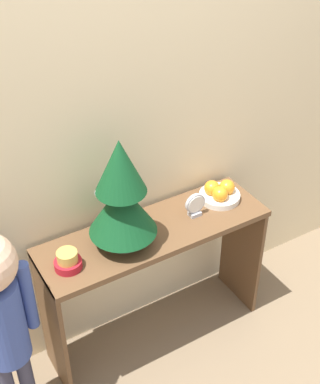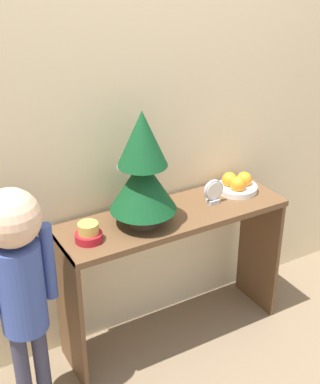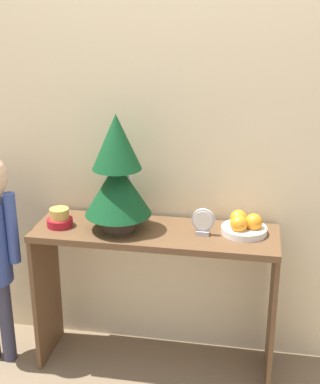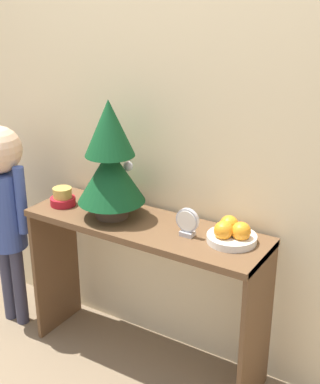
# 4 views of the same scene
# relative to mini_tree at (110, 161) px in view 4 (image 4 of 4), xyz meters

# --- Properties ---
(ground_plane) EXTENTS (12.00, 12.00, 0.00)m
(ground_plane) POSITION_rel_mini_tree_xyz_m (0.17, -0.16, -0.98)
(ground_plane) COLOR #7A664C
(back_wall) EXTENTS (7.00, 0.05, 2.50)m
(back_wall) POSITION_rel_mini_tree_xyz_m (0.17, 0.23, 0.27)
(back_wall) COLOR beige
(back_wall) RESTS_ON ground_plane
(console_table) EXTENTS (1.11, 0.34, 0.72)m
(console_table) POSITION_rel_mini_tree_xyz_m (0.17, 0.01, -0.43)
(console_table) COLOR brown
(console_table) RESTS_ON ground_plane
(mini_tree) EXTENTS (0.30, 0.30, 0.53)m
(mini_tree) POSITION_rel_mini_tree_xyz_m (0.00, 0.00, 0.00)
(mini_tree) COLOR #4C3828
(mini_tree) RESTS_ON console_table
(fruit_bowl) EXTENTS (0.20, 0.20, 0.10)m
(fruit_bowl) POSITION_rel_mini_tree_xyz_m (0.56, 0.05, -0.22)
(fruit_bowl) COLOR silver
(fruit_bowl) RESTS_ON console_table
(singing_bowl) EXTENTS (0.12, 0.12, 0.09)m
(singing_bowl) POSITION_rel_mini_tree_xyz_m (-0.27, -0.02, -0.22)
(singing_bowl) COLOR #AD1923
(singing_bowl) RESTS_ON console_table
(desk_clock) EXTENTS (0.10, 0.04, 0.12)m
(desk_clock) POSITION_rel_mini_tree_xyz_m (0.38, 0.00, -0.20)
(desk_clock) COLOR #B2B2B7
(desk_clock) RESTS_ON console_table
(child_figure) EXTENTS (0.30, 0.23, 1.07)m
(child_figure) POSITION_rel_mini_tree_xyz_m (-0.60, -0.09, -0.27)
(child_figure) COLOR #38384C
(child_figure) RESTS_ON ground_plane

